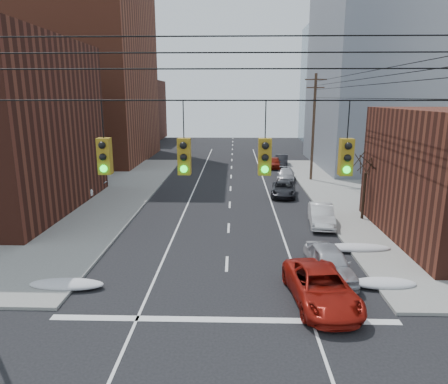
# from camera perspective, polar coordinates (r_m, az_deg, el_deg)

# --- Properties ---
(building_brick_tall) EXTENTS (24.00, 20.00, 30.00)m
(building_brick_tall) POSITION_cam_1_polar(r_m,az_deg,el_deg) (61.24, -23.17, 18.32)
(building_brick_tall) COLOR brown
(building_brick_tall) RESTS_ON ground
(building_brick_far) EXTENTS (22.00, 18.00, 12.00)m
(building_brick_far) POSITION_cam_1_polar(r_m,az_deg,el_deg) (86.01, -16.65, 11.09)
(building_brick_far) COLOR #4B2016
(building_brick_far) RESTS_ON ground
(building_office) EXTENTS (22.00, 20.00, 25.00)m
(building_office) POSITION_cam_1_polar(r_m,az_deg,el_deg) (56.28, 25.17, 16.10)
(building_office) COLOR gray
(building_office) RESTS_ON ground
(building_glass) EXTENTS (20.00, 18.00, 22.00)m
(building_glass) POSITION_cam_1_polar(r_m,az_deg,el_deg) (81.36, 19.03, 14.36)
(building_glass) COLOR gray
(building_glass) RESTS_ON ground
(utility_pole_far) EXTENTS (2.20, 0.28, 11.00)m
(utility_pole_far) POSITION_cam_1_polar(r_m,az_deg,el_deg) (42.70, 12.66, 9.21)
(utility_pole_far) COLOR #473323
(utility_pole_far) RESTS_ON ground
(traffic_signals) EXTENTS (17.00, 0.42, 2.02)m
(traffic_signals) POSITION_cam_1_polar(r_m,az_deg,el_deg) (10.90, 0.03, 5.41)
(traffic_signals) COLOR black
(traffic_signals) RESTS_ON ground
(bare_tree) EXTENTS (2.09, 2.20, 4.93)m
(bare_tree) POSITION_cam_1_polar(r_m,az_deg,el_deg) (29.99, 19.37, 0.40)
(bare_tree) COLOR black
(bare_tree) RESTS_ON ground
(snow_nw) EXTENTS (3.50, 1.08, 0.42)m
(snow_nw) POSITION_cam_1_polar(r_m,az_deg,el_deg) (20.38, -21.58, -12.16)
(snow_nw) COLOR silver
(snow_nw) RESTS_ON ground
(snow_ne) EXTENTS (3.00, 1.08, 0.42)m
(snow_ne) POSITION_cam_1_polar(r_m,az_deg,el_deg) (20.52, 21.88, -12.00)
(snow_ne) COLOR silver
(snow_ne) RESTS_ON ground
(snow_east_far) EXTENTS (4.00, 1.08, 0.42)m
(snow_east_far) POSITION_cam_1_polar(r_m,az_deg,el_deg) (24.44, 18.29, -7.58)
(snow_east_far) COLOR silver
(snow_east_far) RESTS_ON ground
(red_pickup) EXTENTS (2.93, 5.51, 1.47)m
(red_pickup) POSITION_cam_1_polar(r_m,az_deg,el_deg) (18.10, 13.68, -13.04)
(red_pickup) COLOR maroon
(red_pickup) RESTS_ON ground
(parked_car_a) EXTENTS (2.14, 4.61, 1.53)m
(parked_car_a) POSITION_cam_1_polar(r_m,az_deg,el_deg) (20.55, 14.78, -9.73)
(parked_car_a) COLOR silver
(parked_car_a) RESTS_ON ground
(parked_car_b) EXTENTS (2.00, 4.53, 1.45)m
(parked_car_b) POSITION_cam_1_polar(r_m,az_deg,el_deg) (28.43, 13.72, -3.23)
(parked_car_b) COLOR silver
(parked_car_b) RESTS_ON ground
(parked_car_c) EXTENTS (2.71, 4.81, 1.27)m
(parked_car_c) POSITION_cam_1_polar(r_m,az_deg,el_deg) (36.16, 8.52, 0.41)
(parked_car_c) COLOR black
(parked_car_c) RESTS_ON ground
(parked_car_d) EXTENTS (2.35, 4.55, 1.26)m
(parked_car_d) POSITION_cam_1_polar(r_m,az_deg,el_deg) (42.90, 8.83, 2.45)
(parked_car_d) COLOR #A4A4A8
(parked_car_d) RESTS_ON ground
(parked_car_e) EXTENTS (2.05, 4.18, 1.37)m
(parked_car_e) POSITION_cam_1_polar(r_m,az_deg,el_deg) (50.33, 7.15, 4.18)
(parked_car_e) COLOR maroon
(parked_car_e) RESTS_ON ground
(parked_car_f) EXTENTS (2.06, 4.61, 1.47)m
(parked_car_f) POSITION_cam_1_polar(r_m,az_deg,el_deg) (51.83, 8.21, 4.47)
(parked_car_f) COLOR black
(parked_car_f) RESTS_ON ground
(lot_car_a) EXTENTS (4.89, 2.75, 1.53)m
(lot_car_a) POSITION_cam_1_polar(r_m,az_deg,el_deg) (37.17, -21.76, 0.39)
(lot_car_a) COLOR white
(lot_car_a) RESTS_ON sidewalk_nw
(lot_car_b) EXTENTS (5.67, 3.14, 1.50)m
(lot_car_b) POSITION_cam_1_polar(r_m,az_deg,el_deg) (40.79, -20.10, 1.60)
(lot_car_b) COLOR silver
(lot_car_b) RESTS_ON sidewalk_nw
(lot_car_d) EXTENTS (3.74, 1.69, 1.25)m
(lot_car_d) POSITION_cam_1_polar(r_m,az_deg,el_deg) (39.37, -25.01, 0.56)
(lot_car_d) COLOR #B4B4B9
(lot_car_d) RESTS_ON sidewalk_nw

